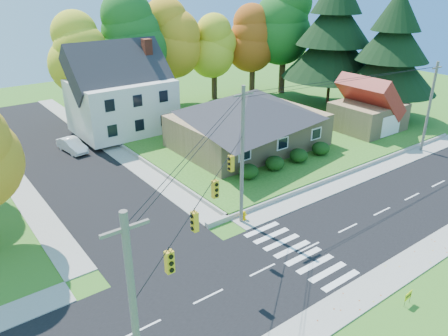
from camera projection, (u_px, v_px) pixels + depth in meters
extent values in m
plane|color=#3D7923|center=(308.00, 248.00, 28.61)|extent=(120.00, 120.00, 0.00)
cube|color=black|center=(308.00, 248.00, 28.60)|extent=(90.00, 8.00, 0.02)
cube|color=black|center=(59.00, 155.00, 43.30)|extent=(8.00, 44.00, 0.02)
cube|color=#9C9A90|center=(259.00, 216.00, 32.26)|extent=(90.00, 2.00, 0.08)
cube|color=#9C9A90|center=(373.00, 287.00, 24.93)|extent=(90.00, 2.00, 0.08)
cube|color=#3D7923|center=(253.00, 126.00, 51.01)|extent=(30.00, 30.00, 0.50)
cube|color=tan|center=(248.00, 130.00, 43.87)|extent=(14.00, 10.00, 3.20)
pyramid|color=#26262B|center=(248.00, 104.00, 42.77)|extent=(14.60, 10.60, 2.20)
cube|color=silver|center=(122.00, 105.00, 47.81)|extent=(10.00, 8.00, 5.60)
pyramid|color=#26262B|center=(119.00, 69.00, 46.19)|extent=(10.40, 8.40, 2.40)
cube|color=brown|center=(149.00, 83.00, 48.91)|extent=(0.90, 0.90, 9.60)
cube|color=tan|center=(367.00, 116.00, 48.63)|extent=(7.00, 6.00, 3.00)
pyramid|color=maroon|center=(370.00, 96.00, 47.70)|extent=(7.30, 6.30, 1.60)
cube|color=silver|center=(391.00, 125.00, 46.51)|extent=(3.20, 0.10, 2.20)
ellipsoid|color=#163A10|center=(249.00, 171.00, 36.98)|extent=(1.70, 1.70, 1.27)
ellipsoid|color=#163A10|center=(275.00, 163.00, 38.62)|extent=(1.70, 1.70, 1.27)
ellipsoid|color=#163A10|center=(299.00, 155.00, 40.26)|extent=(1.70, 1.70, 1.27)
ellipsoid|color=#163A10|center=(321.00, 148.00, 41.89)|extent=(1.70, 1.70, 1.27)
cube|color=#666059|center=(125.00, 229.00, 13.07)|extent=(1.60, 0.12, 0.12)
cylinder|color=#666059|center=(242.00, 158.00, 29.58)|extent=(0.26, 0.26, 10.00)
cube|color=#666059|center=(243.00, 95.00, 27.80)|extent=(1.60, 0.12, 0.12)
cylinder|color=#666059|center=(429.00, 108.00, 42.63)|extent=(0.26, 0.26, 9.00)
cube|color=#666059|center=(437.00, 68.00, 41.05)|extent=(1.60, 0.12, 0.12)
cube|color=gold|center=(169.00, 262.00, 17.30)|extent=(0.34, 0.26, 1.00)
cube|color=gold|center=(195.00, 222.00, 20.13)|extent=(0.26, 0.34, 1.00)
cube|color=gold|center=(215.00, 189.00, 23.18)|extent=(0.34, 0.26, 1.00)
cube|color=gold|center=(231.00, 163.00, 26.36)|extent=(0.26, 0.34, 1.00)
cylinder|color=black|center=(206.00, 191.00, 21.57)|extent=(13.02, 10.43, 0.04)
cylinder|color=#3F2A19|center=(85.00, 98.00, 51.16)|extent=(0.80, 0.80, 5.40)
sphere|color=gold|center=(80.00, 64.00, 49.58)|extent=(6.72, 6.72, 6.72)
sphere|color=gold|center=(78.00, 49.00, 48.90)|extent=(5.91, 5.91, 5.91)
sphere|color=gold|center=(76.00, 34.00, 48.22)|extent=(5.11, 5.11, 5.11)
cylinder|color=#3F2A19|center=(135.00, 88.00, 53.52)|extent=(0.86, 0.86, 6.30)
sphere|color=#1E6620|center=(132.00, 51.00, 51.68)|extent=(7.84, 7.84, 7.84)
sphere|color=#1E6620|center=(130.00, 33.00, 50.89)|extent=(6.90, 6.90, 6.90)
sphere|color=#1E6620|center=(129.00, 16.00, 50.10)|extent=(5.96, 5.96, 5.96)
cylinder|color=#3F2A19|center=(173.00, 82.00, 57.62)|extent=(0.83, 0.83, 5.85)
sphere|color=gold|center=(171.00, 50.00, 55.92)|extent=(7.28, 7.28, 7.28)
sphere|color=gold|center=(171.00, 35.00, 55.18)|extent=(6.41, 6.41, 6.41)
sphere|color=gold|center=(170.00, 20.00, 54.45)|extent=(5.53, 5.53, 5.53)
cylinder|color=#3F2A19|center=(214.00, 81.00, 60.35)|extent=(0.77, 0.77, 4.95)
sphere|color=gold|center=(214.00, 55.00, 58.91)|extent=(6.16, 6.16, 6.16)
sphere|color=gold|center=(214.00, 43.00, 58.28)|extent=(5.42, 5.42, 5.42)
sphere|color=gold|center=(214.00, 31.00, 57.66)|extent=(4.68, 4.68, 4.68)
cylinder|color=#3F2A19|center=(252.00, 75.00, 62.81)|extent=(0.80, 0.80, 5.40)
sphere|color=#AC4E15|center=(253.00, 47.00, 61.23)|extent=(6.72, 6.72, 6.72)
sphere|color=#AC4E15|center=(253.00, 35.00, 60.55)|extent=(5.91, 5.91, 5.91)
sphere|color=#AC4E15|center=(254.00, 22.00, 59.87)|extent=(5.11, 5.11, 5.11)
cylinder|color=#3F2A19|center=(282.00, 69.00, 63.25)|extent=(0.89, 0.89, 6.75)
sphere|color=#1E6620|center=(284.00, 35.00, 61.28)|extent=(8.40, 8.40, 8.40)
sphere|color=#1E6620|center=(285.00, 19.00, 60.43)|extent=(7.39, 7.39, 7.39)
sphere|color=#1E6620|center=(286.00, 3.00, 59.59)|extent=(6.38, 6.38, 6.38)
cylinder|color=#3F2A19|center=(328.00, 92.00, 58.72)|extent=(0.40, 0.40, 2.88)
cone|color=black|center=(332.00, 51.00, 56.52)|extent=(12.80, 12.80, 6.72)
cone|color=black|center=(335.00, 20.00, 54.96)|extent=(9.60, 9.60, 6.08)
cylinder|color=#3F2A19|center=(384.00, 105.00, 53.47)|extent=(0.40, 0.40, 2.52)
cone|color=black|center=(390.00, 66.00, 51.54)|extent=(11.20, 11.20, 5.88)
cone|color=black|center=(394.00, 37.00, 50.19)|extent=(8.40, 8.40, 5.32)
cone|color=black|center=(399.00, 8.00, 48.94)|extent=(5.60, 5.60, 4.76)
imported|color=white|center=(72.00, 145.00, 43.89)|extent=(2.04, 4.32, 1.37)
cylinder|color=#EEBD00|center=(244.00, 220.00, 31.78)|extent=(0.34, 0.34, 0.09)
cylinder|color=#EEBD00|center=(244.00, 216.00, 31.66)|extent=(0.23, 0.23, 0.52)
sphere|color=#EEBD00|center=(244.00, 213.00, 31.54)|extent=(0.25, 0.25, 0.25)
cylinder|color=#EEBD00|center=(244.00, 215.00, 31.62)|extent=(0.44, 0.20, 0.11)
cylinder|color=black|center=(405.00, 302.00, 23.41)|extent=(0.02, 0.02, 0.56)
cylinder|color=black|center=(410.00, 299.00, 23.68)|extent=(0.02, 0.02, 0.56)
cube|color=#EAE70A|center=(408.00, 296.00, 23.41)|extent=(0.67, 0.08, 0.45)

